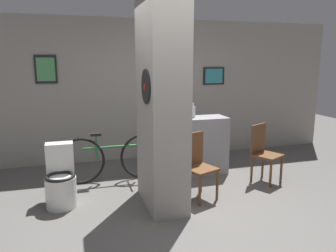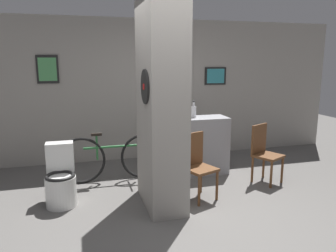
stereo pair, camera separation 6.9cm
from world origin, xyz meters
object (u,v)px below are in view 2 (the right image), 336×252
at_px(toilet, 61,180).
at_px(bicycle, 113,158).
at_px(chair_near_pillar, 197,163).
at_px(bottle_tall, 194,111).
at_px(chair_by_doorway, 264,151).

height_order(toilet, bicycle, toilet).
xyz_separation_m(chair_near_pillar, bicycle, (-1.02, 0.94, -0.11)).
xyz_separation_m(toilet, bottle_tall, (2.07, 0.70, 0.72)).
height_order(chair_by_doorway, bicycle, chair_by_doorway).
xyz_separation_m(toilet, bicycle, (0.75, 0.66, 0.05)).
relative_size(chair_near_pillar, chair_by_doorway, 1.00).
height_order(toilet, bottle_tall, bottle_tall).
relative_size(toilet, bicycle, 0.47).
height_order(chair_near_pillar, chair_by_doorway, same).
bearing_deg(bicycle, toilet, -138.58).
distance_m(chair_by_doorway, bottle_tall, 1.27).
bearing_deg(toilet, bicycle, 41.42).
relative_size(toilet, chair_near_pillar, 0.88).
bearing_deg(bottle_tall, toilet, -161.38).
bearing_deg(chair_near_pillar, bicycle, 116.09).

